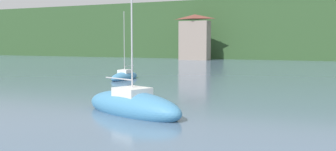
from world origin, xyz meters
TOP-DOWN VIEW (x-y plane):
  - shore_building_west at (-20.16, 93.08)m, footprint 7.20×3.25m
  - sailboat_mid_3 at (1.10, 27.08)m, footprint 7.65×4.68m
  - sailboat_far_7 at (-9.98, 44.67)m, footprint 2.12×5.67m

SIDE VIEW (x-z plane):
  - sailboat_far_7 at x=-9.98m, z-range -3.52..4.13m
  - sailboat_mid_3 at x=1.10m, z-range -4.44..5.34m
  - shore_building_west at x=-20.16m, z-range -0.13..10.40m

